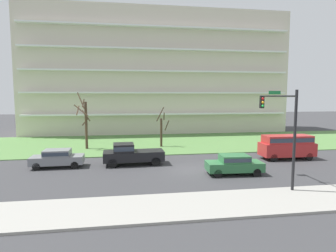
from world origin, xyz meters
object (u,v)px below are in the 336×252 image
at_px(sedan_gray_near_right, 57,157).
at_px(tree_left, 162,130).
at_px(traffic_signal_mast, 282,121).
at_px(tree_far_left, 85,121).
at_px(pickup_black_center_left, 131,154).
at_px(sedan_green_near_left, 234,164).
at_px(van_red_center_right, 287,145).

bearing_deg(sedan_gray_near_right, tree_left, -141.60).
bearing_deg(sedan_gray_near_right, traffic_signal_mast, 154.55).
bearing_deg(tree_far_left, pickup_black_center_left, -58.74).
distance_m(sedan_green_near_left, sedan_gray_near_right, 15.06).
bearing_deg(van_red_center_right, sedan_green_near_left, 32.83).
distance_m(tree_far_left, traffic_signal_mast, 21.91).
distance_m(tree_far_left, sedan_gray_near_right, 8.72).
relative_size(sedan_green_near_left, van_red_center_right, 0.86).
xyz_separation_m(pickup_black_center_left, traffic_signal_mast, (10.12, -7.50, 3.46)).
relative_size(tree_far_left, pickup_black_center_left, 1.21).
bearing_deg(sedan_green_near_left, van_red_center_right, 35.09).
bearing_deg(pickup_black_center_left, traffic_signal_mast, 141.66).
distance_m(sedan_green_near_left, pickup_black_center_left, 9.18).
height_order(tree_left, van_red_center_right, tree_left).
xyz_separation_m(tree_far_left, pickup_black_center_left, (5.03, -8.28, -2.25)).
bearing_deg(sedan_green_near_left, tree_far_left, 138.84).
xyz_separation_m(van_red_center_right, sedan_gray_near_right, (-21.62, 0.00, -0.52)).
bearing_deg(traffic_signal_mast, tree_far_left, 133.82).
bearing_deg(tree_far_left, traffic_signal_mast, -46.18).
relative_size(sedan_green_near_left, traffic_signal_mast, 0.68).
distance_m(pickup_black_center_left, sedan_gray_near_right, 6.37).
bearing_deg(tree_left, traffic_signal_mast, -68.81).
distance_m(tree_left, sedan_gray_near_right, 13.38).
xyz_separation_m(tree_left, sedan_gray_near_right, (-10.30, -8.45, -1.25)).
height_order(sedan_green_near_left, traffic_signal_mast, traffic_signal_mast).
relative_size(van_red_center_right, traffic_signal_mast, 0.79).
bearing_deg(van_red_center_right, tree_far_left, -21.18).
distance_m(tree_far_left, sedan_green_near_left, 18.40).
height_order(tree_far_left, traffic_signal_mast, tree_far_left).
bearing_deg(sedan_gray_near_right, pickup_black_center_left, 178.97).
bearing_deg(van_red_center_right, sedan_gray_near_right, 1.01).
bearing_deg(pickup_black_center_left, van_red_center_right, 178.24).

